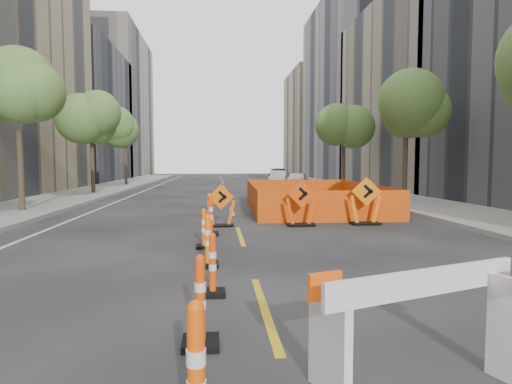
{
  "coord_description": "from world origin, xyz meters",
  "views": [
    {
      "loc": [
        -0.67,
        -7.82,
        2.06
      ],
      "look_at": [
        0.62,
        5.85,
        1.1
      ],
      "focal_mm": 30.0,
      "sensor_mm": 36.0,
      "label": 1
    }
  ],
  "objects": [
    {
      "name": "tree_l_d",
      "position": [
        -8.4,
        30.0,
        4.53
      ],
      "size": [
        2.8,
        2.8,
        5.95
      ],
      "color": "#382B1E",
      "rests_on": "ground"
    },
    {
      "name": "barricade_board",
      "position": [
        1.2,
        -4.23,
        0.56
      ],
      "size": [
        2.29,
        1.36,
        1.11
      ],
      "primitive_type": null,
      "rotation": [
        0.0,
        0.0,
        0.34
      ],
      "color": "white",
      "rests_on": "ground"
    },
    {
      "name": "parked_car_mid",
      "position": [
        4.83,
        29.23,
        0.66
      ],
      "size": [
        2.38,
        4.24,
        1.32
      ],
      "primitive_type": "imported",
      "rotation": [
        0.0,
        0.0,
        -0.26
      ],
      "color": "#A8A8AD",
      "rests_on": "ground"
    },
    {
      "name": "channelizer_6",
      "position": [
        -0.88,
        6.03,
        0.53
      ],
      "size": [
        0.42,
        0.42,
        1.05
      ],
      "primitive_type": null,
      "color": "#FF620A",
      "rests_on": "ground"
    },
    {
      "name": "channelizer_1",
      "position": [
        -0.85,
        -3.13,
        0.52
      ],
      "size": [
        0.41,
        0.41,
        1.05
      ],
      "primitive_type": null,
      "color": "#DF3F09",
      "rests_on": "ground"
    },
    {
      "name": "tree_r_b",
      "position": [
        8.4,
        12.0,
        4.53
      ],
      "size": [
        2.8,
        2.8,
        5.95
      ],
      "color": "#382B1E",
      "rests_on": "ground"
    },
    {
      "name": "sidewalk_left",
      "position": [
        -9.0,
        12.0,
        0.07
      ],
      "size": [
        4.0,
        90.0,
        0.15
      ],
      "primitive_type": "cube",
      "color": "gray",
      "rests_on": "ground"
    },
    {
      "name": "sidewalk_right",
      "position": [
        9.0,
        12.0,
        0.07
      ],
      "size": [
        4.0,
        90.0,
        0.15
      ],
      "primitive_type": "cube",
      "color": "gray",
      "rests_on": "ground"
    },
    {
      "name": "channelizer_0",
      "position": [
        -0.81,
        -4.96,
        0.57
      ],
      "size": [
        0.45,
        0.45,
        1.13
      ],
      "primitive_type": null,
      "color": "#ED5009",
      "rests_on": "ground"
    },
    {
      "name": "bld_left_e",
      "position": [
        -17.0,
        55.6,
        10.0
      ],
      "size": [
        12.0,
        20.0,
        20.0
      ],
      "primitive_type": "cube",
      "color": "gray",
      "rests_on": "ground"
    },
    {
      "name": "chevron_sign_right",
      "position": [
        4.25,
        5.8,
        0.79
      ],
      "size": [
        1.2,
        0.93,
        1.58
      ],
      "primitive_type": null,
      "rotation": [
        0.0,
        0.0,
        -0.32
      ],
      "color": "orange",
      "rests_on": "ground"
    },
    {
      "name": "channelizer_4",
      "position": [
        -0.96,
        2.37,
        0.48
      ],
      "size": [
        0.38,
        0.38,
        0.96
      ],
      "primitive_type": null,
      "color": "#FF5A0A",
      "rests_on": "ground"
    },
    {
      "name": "parked_car_near",
      "position": [
        5.22,
        22.77,
        0.69
      ],
      "size": [
        2.64,
        4.32,
        1.37
      ],
      "primitive_type": "imported",
      "rotation": [
        0.0,
        0.0,
        -0.27
      ],
      "color": "silver",
      "rests_on": "ground"
    },
    {
      "name": "bld_right_c",
      "position": [
        17.0,
        23.8,
        7.0
      ],
      "size": [
        12.0,
        16.0,
        14.0
      ],
      "primitive_type": "cube",
      "color": "gray",
      "rests_on": "ground"
    },
    {
      "name": "tree_l_b",
      "position": [
        -8.4,
        10.0,
        4.53
      ],
      "size": [
        2.8,
        2.8,
        5.95
      ],
      "color": "#382B1E",
      "rests_on": "ground"
    },
    {
      "name": "bld_right_e",
      "position": [
        17.0,
        58.6,
        8.0
      ],
      "size": [
        12.0,
        14.0,
        16.0
      ],
      "primitive_type": "cube",
      "color": "tan",
      "rests_on": "ground"
    },
    {
      "name": "channelizer_5",
      "position": [
        -0.82,
        4.2,
        0.57
      ],
      "size": [
        0.45,
        0.45,
        1.13
      ],
      "primitive_type": null,
      "color": "#F03E0A",
      "rests_on": "ground"
    },
    {
      "name": "bld_right_d",
      "position": [
        17.0,
        40.2,
        10.0
      ],
      "size": [
        12.0,
        18.0,
        20.0
      ],
      "primitive_type": "cube",
      "color": "gray",
      "rests_on": "ground"
    },
    {
      "name": "channelizer_3",
      "position": [
        -0.83,
        0.54,
        0.52
      ],
      "size": [
        0.41,
        0.41,
        1.04
      ],
      "primitive_type": null,
      "color": "orange",
      "rests_on": "ground"
    },
    {
      "name": "ground_plane",
      "position": [
        0.0,
        0.0,
        0.0
      ],
      "size": [
        140.0,
        140.0,
        0.0
      ],
      "primitive_type": "plane",
      "color": "black"
    },
    {
      "name": "tree_l_c",
      "position": [
        -8.4,
        20.0,
        4.53
      ],
      "size": [
        2.8,
        2.8,
        5.95
      ],
      "color": "#382B1E",
      "rests_on": "ground"
    },
    {
      "name": "parked_car_far",
      "position": [
        5.76,
        35.46,
        0.71
      ],
      "size": [
        2.17,
        4.99,
        1.43
      ],
      "primitive_type": "imported",
      "rotation": [
        0.0,
        0.0,
        -0.04
      ],
      "color": "black",
      "rests_on": "ground"
    },
    {
      "name": "chevron_sign_center",
      "position": [
        2.07,
        5.72,
        0.75
      ],
      "size": [
        1.11,
        0.83,
        1.49
      ],
      "primitive_type": null,
      "rotation": [
        0.0,
        0.0,
        -0.25
      ],
      "color": "#DA4309",
      "rests_on": "ground"
    },
    {
      "name": "chevron_sign_left",
      "position": [
        -0.51,
        5.84,
        0.68
      ],
      "size": [
        0.98,
        0.67,
        1.36
      ],
      "primitive_type": null,
      "rotation": [
        0.0,
        0.0,
        -0.15
      ],
      "color": "#EF5D0A",
      "rests_on": "ground"
    },
    {
      "name": "bld_left_d",
      "position": [
        -17.0,
        39.2,
        7.0
      ],
      "size": [
        12.0,
        16.0,
        14.0
      ],
      "primitive_type": "cube",
      "color": "#4C4C51",
      "rests_on": "ground"
    },
    {
      "name": "safety_fence",
      "position": [
        3.49,
        10.73,
        0.55
      ],
      "size": [
        5.49,
        9.01,
        1.1
      ],
      "primitive_type": null,
      "rotation": [
        0.0,
        0.0,
        -0.03
      ],
      "color": "#E35F0B",
      "rests_on": "ground"
    },
    {
      "name": "channelizer_2",
      "position": [
        -0.72,
        -1.3,
        0.49
      ],
      "size": [
        0.39,
        0.39,
        0.98
      ],
      "primitive_type": null,
      "color": "#E34009",
      "rests_on": "ground"
    },
    {
      "name": "tree_r_c",
      "position": [
        8.4,
        22.0,
        4.53
      ],
      "size": [
        2.8,
        2.8,
        5.95
      ],
      "color": "#382B1E",
      "rests_on": "ground"
    }
  ]
}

